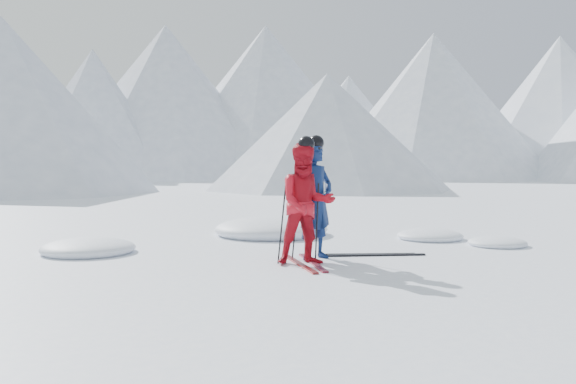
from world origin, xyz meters
TOP-DOWN VIEW (x-y plane):
  - ground at (0.00, 0.00)m, footprint 160.00×160.00m
  - mountain_range at (5.71, 35.31)m, footprint 106.15×62.94m
  - skier_blue at (-1.76, -0.03)m, footprint 0.82×0.66m
  - skier_red at (-2.18, -0.39)m, footprint 1.11×0.97m
  - pole_blue_left at (-2.06, 0.12)m, footprint 0.13×0.09m
  - pole_blue_right at (-1.51, 0.22)m, footprint 0.13×0.08m
  - pole_red_left at (-2.48, -0.14)m, footprint 0.13×0.10m
  - pole_red_right at (-1.88, -0.24)m, footprint 0.13×0.09m
  - ski_worn_left at (-2.30, -0.39)m, footprint 0.54×1.66m
  - ski_worn_right at (-2.06, -0.39)m, footprint 0.65×1.63m
  - ski_loose_a at (-0.80, -0.15)m, footprint 1.55×0.85m
  - ski_loose_b at (-0.70, -0.30)m, footprint 1.58×0.80m
  - snow_lumps at (-1.17, 2.62)m, footprint 8.39×5.47m

SIDE VIEW (x-z plane):
  - ground at x=0.00m, z-range 0.00..0.00m
  - snow_lumps at x=-1.17m, z-range -0.27..0.27m
  - ski_worn_left at x=-2.30m, z-range 0.00..0.03m
  - ski_worn_right at x=-2.06m, z-range 0.00..0.03m
  - ski_loose_a at x=-0.80m, z-range 0.00..0.03m
  - ski_loose_b at x=-0.70m, z-range 0.00..0.03m
  - pole_red_left at x=-2.48m, z-range 0.00..1.28m
  - pole_red_right at x=-1.88m, z-range 0.00..1.28m
  - pole_blue_left at x=-2.06m, z-range 0.00..1.30m
  - pole_blue_right at x=-1.51m, z-range 0.00..1.30m
  - skier_red at x=-2.18m, z-range 0.00..1.92m
  - skier_blue at x=-1.76m, z-range 0.00..1.95m
  - mountain_range at x=5.71m, z-range -1.04..14.49m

